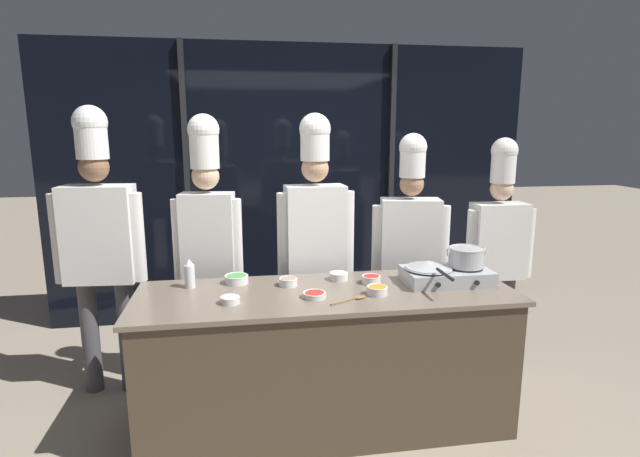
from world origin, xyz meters
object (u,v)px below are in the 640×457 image
object	(u,v)px
prep_bowl_bean_sprouts	(339,276)
prep_bowl_carrots	(377,290)
frying_pan	(429,265)
chef_head	(100,234)
portable_stove	(447,275)
chef_sous	(208,229)
prep_bowl_bell_pepper	(371,279)
stock_pot	(466,257)
prep_bowl_mushrooms	(288,281)
prep_bowl_onion	(230,299)
chef_line	(315,229)
squeeze_bottle_clear	(190,274)
prep_bowl_scallions	(236,279)
prep_bowl_chili_flakes	(314,294)
chef_apprentice	(498,240)
serving_spoon_slotted	(355,298)
chef_pastry	(410,240)

from	to	relation	value
prep_bowl_bean_sprouts	prep_bowl_carrots	size ratio (longest dim) A/B	0.96
frying_pan	chef_head	size ratio (longest dim) A/B	0.26
portable_stove	chef_sous	world-z (taller)	chef_sous
prep_bowl_carrots	prep_bowl_bell_pepper	distance (m)	0.23
chef_sous	stock_pot	bearing A→B (deg)	168.22
frying_pan	prep_bowl_bean_sprouts	size ratio (longest dim) A/B	4.27
prep_bowl_bean_sprouts	prep_bowl_mushrooms	xyz separation A→B (m)	(-0.35, -0.07, 0.00)
prep_bowl_onion	chef_line	bearing A→B (deg)	50.47
squeeze_bottle_clear	chef_head	bearing A→B (deg)	143.99
portable_stove	chef_sous	bearing A→B (deg)	158.95
squeeze_bottle_clear	prep_bowl_bell_pepper	bearing A→B (deg)	-4.98
squeeze_bottle_clear	prep_bowl_scallions	world-z (taller)	squeeze_bottle_clear
prep_bowl_bean_sprouts	prep_bowl_onion	bearing A→B (deg)	-154.15
frying_pan	squeeze_bottle_clear	bearing A→B (deg)	173.58
portable_stove	prep_bowl_chili_flakes	distance (m)	0.91
chef_sous	squeeze_bottle_clear	bearing A→B (deg)	84.96
squeeze_bottle_clear	prep_bowl_bell_pepper	xyz separation A→B (m)	(1.17, -0.10, -0.06)
stock_pot	chef_line	bearing A→B (deg)	147.75
squeeze_bottle_clear	prep_bowl_bell_pepper	distance (m)	1.17
chef_apprentice	serving_spoon_slotted	bearing A→B (deg)	32.10
prep_bowl_mushrooms	chef_pastry	xyz separation A→B (m)	(0.99, 0.50, 0.13)
frying_pan	prep_bowl_bean_sprouts	world-z (taller)	frying_pan
prep_bowl_carrots	chef_head	distance (m)	1.97
prep_bowl_mushrooms	serving_spoon_slotted	bearing A→B (deg)	-41.35
chef_apprentice	prep_bowl_bean_sprouts	bearing A→B (deg)	17.85
prep_bowl_mushrooms	prep_bowl_bell_pepper	size ratio (longest dim) A/B	0.96
prep_bowl_scallions	squeeze_bottle_clear	bearing A→B (deg)	-170.82
portable_stove	chef_line	size ratio (longest dim) A/B	0.28
squeeze_bottle_clear	portable_stove	bearing A→B (deg)	-5.79
prep_bowl_bean_sprouts	chef_head	world-z (taller)	chef_head
stock_pot	prep_bowl_carrots	bearing A→B (deg)	-166.06
portable_stove	frying_pan	world-z (taller)	frying_pan
prep_bowl_onion	prep_bowl_chili_flakes	distance (m)	0.50
prep_bowl_bell_pepper	chef_apprentice	world-z (taller)	chef_apprentice
chef_pastry	chef_apprentice	xyz separation A→B (m)	(0.72, -0.02, -0.02)
serving_spoon_slotted	chef_head	bearing A→B (deg)	152.44
squeeze_bottle_clear	chef_sous	xyz separation A→B (m)	(0.10, 0.43, 0.20)
chef_line	chef_pastry	world-z (taller)	chef_line
prep_bowl_chili_flakes	chef_line	world-z (taller)	chef_line
prep_bowl_bean_sprouts	prep_bowl_carrots	world-z (taller)	prep_bowl_carrots
prep_bowl_mushrooms	serving_spoon_slotted	size ratio (longest dim) A/B	0.49
portable_stove	prep_bowl_bell_pepper	world-z (taller)	portable_stove
prep_bowl_scallions	chef_apprentice	distance (m)	2.08
prep_bowl_mushrooms	chef_pastry	size ratio (longest dim) A/B	0.06
chef_pastry	prep_bowl_mushrooms	bearing A→B (deg)	37.52
serving_spoon_slotted	chef_pastry	bearing A→B (deg)	52.96
prep_bowl_onion	prep_bowl_chili_flakes	xyz separation A→B (m)	(0.50, 0.02, -0.00)
portable_stove	chef_line	bearing A→B (deg)	143.71
squeeze_bottle_clear	prep_bowl_bean_sprouts	size ratio (longest dim) A/B	1.53
prep_bowl_mushrooms	serving_spoon_slotted	distance (m)	0.49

